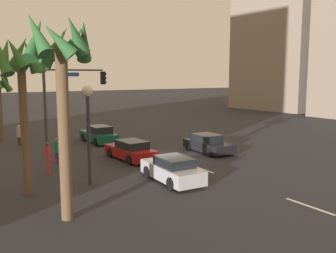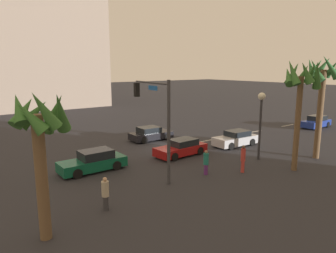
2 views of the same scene
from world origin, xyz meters
TOP-DOWN VIEW (x-y plane):
  - ground_plane at (0.00, 0.00)m, footprint 220.00×220.00m
  - lane_stripe_1 at (-11.68, 0.00)m, footprint 2.43×0.14m
  - lane_stripe_2 at (-4.27, 0.00)m, footprint 1.93×0.14m
  - lane_stripe_3 at (-1.42, 0.00)m, footprint 2.42×0.14m
  - car_0 at (-5.36, 2.93)m, footprint 4.28×1.96m
  - car_1 at (-0.43, -3.42)m, footprint 4.12×2.04m
  - car_3 at (7.66, 1.86)m, footprint 4.50×1.88m
  - car_4 at (0.50, 2.46)m, footprint 4.45×2.00m
  - traffic_signal at (4.85, 5.32)m, footprint 0.66×4.59m
  - streetlamp at (-3.54, 6.83)m, footprint 0.56×0.56m
  - pedestrian_0 at (9.58, 7.81)m, footprint 0.51×0.51m
  - pedestrian_1 at (-0.24, 8.09)m, footprint 0.41×0.41m
  - pedestrian_2 at (2.05, 6.95)m, footprint 0.47×0.47m
  - palm_tree_0 at (-7.40, 9.25)m, footprint 2.59×2.83m
  - palm_tree_1 at (-3.44, 9.89)m, footprint 2.46×2.69m
  - building_3 at (21.08, -37.85)m, footprint 14.89×14.81m

SIDE VIEW (x-z plane):
  - ground_plane at x=0.00m, z-range 0.00..0.00m
  - lane_stripe_1 at x=-11.68m, z-range 0.00..0.01m
  - lane_stripe_2 at x=-4.27m, z-range 0.00..0.01m
  - lane_stripe_3 at x=-1.42m, z-range 0.00..0.01m
  - car_1 at x=-0.43m, z-range -0.05..1.26m
  - car_4 at x=0.50m, z-range -0.05..1.26m
  - car_0 at x=-5.36m, z-range -0.05..1.32m
  - car_3 at x=7.66m, z-range -0.06..1.36m
  - pedestrian_2 at x=2.05m, z-range 0.04..1.68m
  - pedestrian_0 at x=9.58m, z-range 0.04..1.74m
  - pedestrian_1 at x=-0.24m, z-range 0.07..1.94m
  - streetlamp at x=-3.54m, z-range 1.11..6.21m
  - traffic_signal at x=4.85m, z-range 1.09..7.33m
  - palm_tree_1 at x=-3.44m, z-range 2.09..9.58m
  - palm_tree_0 at x=-7.40m, z-range 1.96..9.90m
  - building_3 at x=21.08m, z-range 0.00..25.94m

